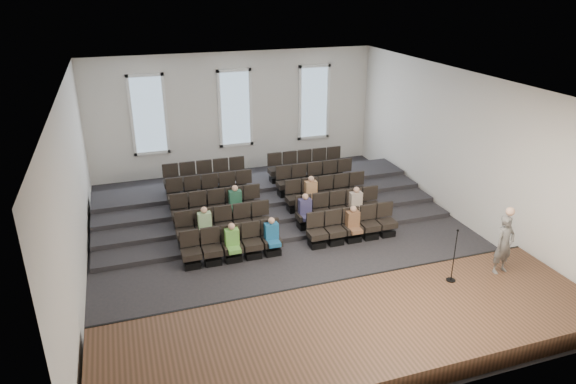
# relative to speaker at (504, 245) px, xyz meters

# --- Properties ---
(ground) EXTENTS (14.00, 14.00, 0.00)m
(ground) POSITION_rel_speaker_xyz_m (-4.46, 4.28, -1.30)
(ground) COLOR black
(ground) RESTS_ON ground
(ceiling) EXTENTS (12.00, 14.00, 0.02)m
(ceiling) POSITION_rel_speaker_xyz_m (-4.46, 4.28, 3.71)
(ceiling) COLOR white
(ceiling) RESTS_ON ground
(wall_back) EXTENTS (12.00, 0.04, 5.00)m
(wall_back) POSITION_rel_speaker_xyz_m (-4.46, 11.30, 1.20)
(wall_back) COLOR silver
(wall_back) RESTS_ON ground
(wall_front) EXTENTS (12.00, 0.04, 5.00)m
(wall_front) POSITION_rel_speaker_xyz_m (-4.46, -2.74, 1.20)
(wall_front) COLOR silver
(wall_front) RESTS_ON ground
(wall_left) EXTENTS (0.04, 14.00, 5.00)m
(wall_left) POSITION_rel_speaker_xyz_m (-10.48, 4.28, 1.20)
(wall_left) COLOR silver
(wall_left) RESTS_ON ground
(wall_right) EXTENTS (0.04, 14.00, 5.00)m
(wall_right) POSITION_rel_speaker_xyz_m (1.56, 4.28, 1.20)
(wall_right) COLOR silver
(wall_right) RESTS_ON ground
(stage) EXTENTS (11.80, 3.60, 0.50)m
(stage) POSITION_rel_speaker_xyz_m (-4.46, -0.82, -1.05)
(stage) COLOR #4F3122
(stage) RESTS_ON ground
(stage_lip) EXTENTS (11.80, 0.06, 0.52)m
(stage_lip) POSITION_rel_speaker_xyz_m (-4.46, 0.95, -1.05)
(stage_lip) COLOR black
(stage_lip) RESTS_ON ground
(risers) EXTENTS (11.80, 4.80, 0.60)m
(risers) POSITION_rel_speaker_xyz_m (-4.46, 7.45, -1.11)
(risers) COLOR black
(risers) RESTS_ON ground
(seating_rows) EXTENTS (6.80, 4.70, 1.67)m
(seating_rows) POSITION_rel_speaker_xyz_m (-4.46, 5.82, -0.62)
(seating_rows) COLOR black
(seating_rows) RESTS_ON ground
(windows) EXTENTS (8.44, 0.10, 3.24)m
(windows) POSITION_rel_speaker_xyz_m (-4.46, 11.23, 1.40)
(windows) COLOR white
(windows) RESTS_ON wall_back
(audience) EXTENTS (5.45, 2.64, 1.10)m
(audience) POSITION_rel_speaker_xyz_m (-4.46, 4.60, -0.49)
(audience) COLOR #5FA341
(audience) RESTS_ON seating_rows
(speaker) EXTENTS (0.63, 0.46, 1.61)m
(speaker) POSITION_rel_speaker_xyz_m (0.00, 0.00, 0.00)
(speaker) COLOR #575552
(speaker) RESTS_ON stage
(mic_stand) EXTENTS (0.25, 0.25, 1.47)m
(mic_stand) POSITION_rel_speaker_xyz_m (-1.48, 0.04, -0.37)
(mic_stand) COLOR black
(mic_stand) RESTS_ON stage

